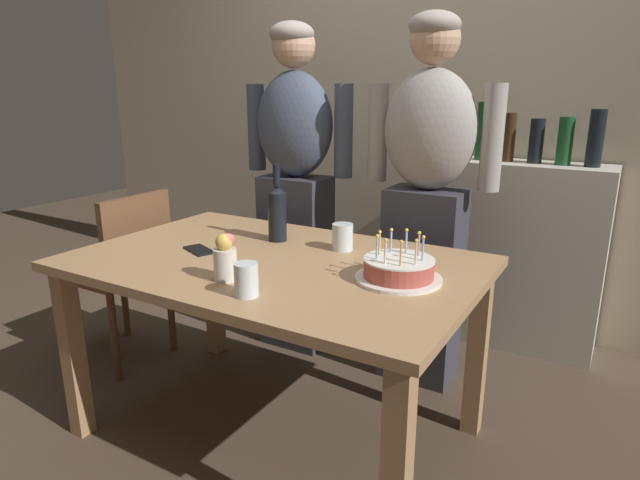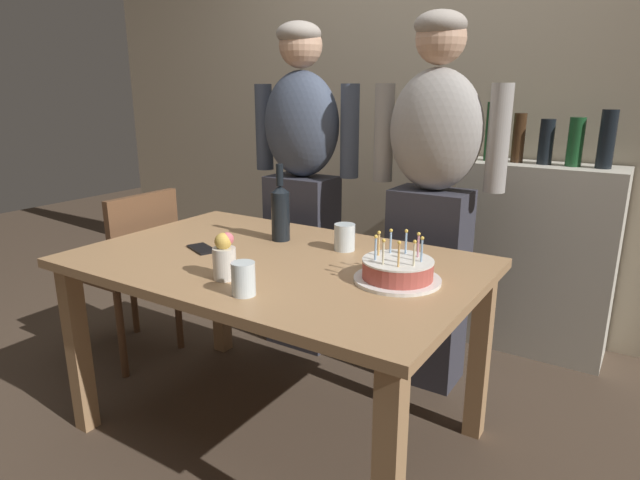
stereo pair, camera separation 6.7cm
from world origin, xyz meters
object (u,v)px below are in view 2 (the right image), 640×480
object	(u,v)px
birthday_cake	(398,271)
cell_phone	(202,249)
water_glass_near	(345,237)
dining_chair	(134,263)
water_glass_far	(243,279)
person_man_bearded	(302,185)
wine_bottle	(280,211)
flower_vase	(224,257)
person_woman_cardigan	(432,200)

from	to	relation	value
birthday_cake	cell_phone	distance (m)	0.81
water_glass_near	dining_chair	xyz separation A→B (m)	(-1.14, -0.12, -0.28)
cell_phone	water_glass_far	bearing A→B (deg)	-9.16
water_glass_far	person_man_bearded	size ratio (longest dim) A/B	0.06
birthday_cake	water_glass_near	world-z (taller)	birthday_cake
water_glass_near	person_man_bearded	world-z (taller)	person_man_bearded
wine_bottle	cell_phone	xyz separation A→B (m)	(-0.18, -0.28, -0.12)
cell_phone	wine_bottle	bearing A→B (deg)	80.04
wine_bottle	flower_vase	distance (m)	0.50
birthday_cake	person_woman_cardigan	bearing A→B (deg)	102.87
cell_phone	flower_vase	xyz separation A→B (m)	(0.30, -0.20, 0.07)
birthday_cake	dining_chair	size ratio (longest dim) A/B	0.33
wine_bottle	person_woman_cardigan	bearing A→B (deg)	47.61
flower_vase	person_man_bearded	size ratio (longest dim) A/B	0.10
cell_phone	dining_chair	size ratio (longest dim) A/B	0.17
water_glass_near	wine_bottle	distance (m)	0.31
cell_phone	flower_vase	size ratio (longest dim) A/B	0.91
person_man_bearded	person_woman_cardigan	size ratio (longest dim) A/B	1.00
water_glass_far	birthday_cake	bearing A→B (deg)	46.44
water_glass_near	dining_chair	distance (m)	1.18
water_glass_far	dining_chair	xyz separation A→B (m)	(-1.12, 0.46, -0.28)
flower_vase	dining_chair	distance (m)	1.08
person_man_bearded	person_woman_cardigan	xyz separation A→B (m)	(0.70, 0.00, 0.00)
wine_bottle	person_man_bearded	size ratio (longest dim) A/B	0.19
water_glass_near	wine_bottle	size ratio (longest dim) A/B	0.33
person_man_bearded	birthday_cake	bearing A→B (deg)	140.86
water_glass_near	flower_vase	xyz separation A→B (m)	(-0.17, -0.50, 0.02)
wine_bottle	cell_phone	world-z (taller)	wine_bottle
water_glass_far	person_woman_cardigan	xyz separation A→B (m)	(0.19, 1.07, 0.08)
wine_bottle	flower_vase	xyz separation A→B (m)	(0.13, -0.48, -0.05)
wine_bottle	water_glass_near	bearing A→B (deg)	3.59
birthday_cake	cell_phone	xyz separation A→B (m)	(-0.80, -0.09, -0.03)
birthday_cake	water_glass_near	bearing A→B (deg)	146.72
water_glass_near	water_glass_far	xyz separation A→B (m)	(-0.02, -0.58, 0.00)
cell_phone	person_man_bearded	size ratio (longest dim) A/B	0.09
water_glass_near	dining_chair	world-z (taller)	dining_chair
person_man_bearded	dining_chair	distance (m)	0.93
flower_vase	person_man_bearded	distance (m)	1.05
birthday_cake	wine_bottle	distance (m)	0.66
wine_bottle	dining_chair	distance (m)	0.92
birthday_cake	wine_bottle	size ratio (longest dim) A/B	0.90
person_man_bearded	person_woman_cardigan	distance (m)	0.70
water_glass_far	dining_chair	size ratio (longest dim) A/B	0.12
person_woman_cardigan	dining_chair	size ratio (longest dim) A/B	1.90
birthday_cake	water_glass_far	xyz separation A→B (m)	(-0.35, -0.37, 0.02)
birthday_cake	person_man_bearded	world-z (taller)	person_man_bearded
birthday_cake	water_glass_far	distance (m)	0.50
person_woman_cardigan	dining_chair	world-z (taller)	person_woman_cardigan
wine_bottle	person_man_bearded	world-z (taller)	person_man_bearded
person_woman_cardigan	wine_bottle	bearing A→B (deg)	47.61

